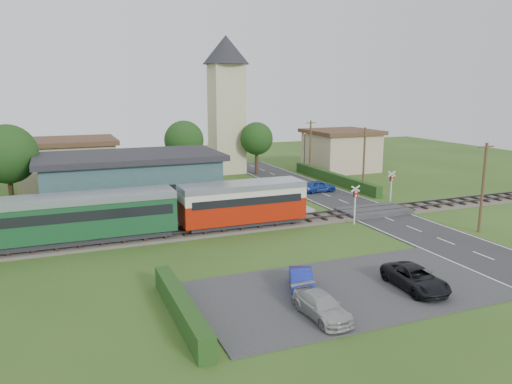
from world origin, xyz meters
name	(u,v)px	position (x,y,z in m)	size (l,w,h in m)	color
ground	(282,231)	(0.00, 0.00, 0.00)	(120.00, 120.00, 0.00)	#2D4C19
railway_track	(272,223)	(0.00, 2.00, 0.11)	(76.00, 3.20, 0.49)	#4C443D
road	(387,219)	(10.00, 0.00, 0.03)	(6.00, 70.00, 0.05)	#28282B
car_park	(348,289)	(-1.50, -12.00, 0.04)	(17.00, 9.00, 0.08)	#333335
crossing_deck	(374,211)	(10.00, 2.00, 0.23)	(6.20, 3.40, 0.45)	#333335
platform	(143,225)	(-10.00, 5.20, 0.23)	(30.00, 3.00, 0.45)	gray
equipment_hut	(33,216)	(-18.00, 5.20, 1.75)	(2.30, 2.30, 2.55)	#C2B78F
station_building	(131,182)	(-10.00, 10.99, 2.69)	(16.00, 9.00, 5.30)	#305E62
train	(9,223)	(-19.35, 2.00, 2.18)	(43.20, 2.90, 3.40)	#232328
church_tower	(226,94)	(5.00, 28.00, 10.23)	(6.00, 6.00, 17.60)	#C2B78F
house_west	(67,163)	(-15.00, 25.00, 2.79)	(10.80, 8.80, 5.50)	tan
house_east	(341,150)	(20.00, 24.00, 2.80)	(8.80, 8.80, 5.50)	tan
hedge_carpark	(181,308)	(-11.00, -12.00, 0.60)	(0.80, 9.00, 1.20)	#193814
hedge_roadside	(334,178)	(14.20, 16.00, 0.60)	(0.80, 18.00, 1.20)	#193814
hedge_station	(125,195)	(-10.00, 15.50, 0.65)	(22.00, 0.80, 1.30)	#193814
tree_a	(7,154)	(-20.00, 14.00, 5.38)	(5.20, 5.20, 8.00)	#332316
tree_b	(184,140)	(-2.00, 23.00, 5.02)	(4.60, 4.60, 7.34)	#332316
tree_c	(257,139)	(8.00, 25.00, 4.65)	(4.20, 4.20, 6.78)	#332316
utility_pole_b	(483,187)	(14.20, -6.00, 3.63)	(1.40, 0.22, 7.00)	#473321
utility_pole_c	(364,159)	(14.20, 10.00, 3.63)	(1.40, 0.22, 7.00)	#473321
utility_pole_d	(310,147)	(14.20, 22.00, 3.63)	(1.40, 0.22, 7.00)	#473321
crossing_signal_near	(355,199)	(6.40, -0.41, 2.14)	(0.84, 0.28, 3.28)	silver
crossing_signal_far	(391,183)	(13.60, 4.39, 2.14)	(0.84, 0.28, 3.28)	silver
streetlamp_east	(305,147)	(16.00, 27.00, 3.04)	(0.30, 0.30, 5.15)	#3F3F47
car_on_road	(319,186)	(9.90, 11.95, 0.69)	(1.52, 3.77, 1.29)	navy
car_park_blue	(301,281)	(-4.06, -11.23, 0.66)	(1.22, 3.50, 1.15)	#1A2AA3
car_park_silver	(322,306)	(-4.63, -14.50, 0.65)	(1.61, 3.95, 1.15)	#AAAAAA
car_park_dark	(415,278)	(1.95, -13.37, 0.70)	(2.05, 4.45, 1.24)	black
pedestrian_near	(223,206)	(-3.23, 4.98, 1.24)	(0.58, 0.38, 1.59)	gray
pedestrian_far	(51,220)	(-16.80, 5.33, 1.31)	(0.83, 0.65, 1.72)	gray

